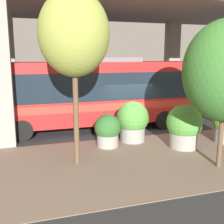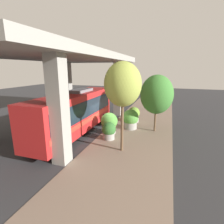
# 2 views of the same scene
# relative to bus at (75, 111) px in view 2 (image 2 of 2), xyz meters

# --- Properties ---
(ground_plane) EXTENTS (80.00, 80.00, 0.00)m
(ground_plane) POSITION_rel_bus_xyz_m (-2.08, -1.49, -2.08)
(ground_plane) COLOR #2D2D30
(ground_plane) RESTS_ON ground
(sidewalk_strip) EXTENTS (6.00, 40.00, 0.02)m
(sidewalk_strip) POSITION_rel_bus_xyz_m (-5.08, -1.49, -2.07)
(sidewalk_strip) COLOR #7A6656
(sidewalk_strip) RESTS_ON ground
(overpass) EXTENTS (9.40, 20.02, 7.04)m
(overpass) POSITION_rel_bus_xyz_m (1.92, -1.49, 4.12)
(overpass) COLOR gray
(overpass) RESTS_ON ground
(bus) EXTENTS (2.53, 10.83, 3.84)m
(bus) POSITION_rel_bus_xyz_m (0.00, 0.00, 0.00)
(bus) COLOR #B21E1E
(bus) RESTS_ON ground
(fire_hydrant) EXTENTS (0.38, 0.18, 0.85)m
(fire_hydrant) POSITION_rel_bus_xyz_m (-4.18, -6.57, -1.65)
(fire_hydrant) COLOR red
(fire_hydrant) RESTS_ON ground
(planter_front) EXTENTS (1.52, 1.52, 1.88)m
(planter_front) POSITION_rel_bus_xyz_m (-4.22, -2.86, -1.13)
(planter_front) COLOR gray
(planter_front) RESTS_ON ground
(planter_middle) EXTENTS (1.15, 1.15, 1.45)m
(planter_middle) POSITION_rel_bus_xyz_m (-3.12, 0.24, -1.35)
(planter_middle) COLOR gray
(planter_middle) RESTS_ON ground
(planter_back) EXTENTS (1.49, 1.49, 1.87)m
(planter_back) POSITION_rel_bus_xyz_m (-2.69, -1.09, -1.12)
(planter_back) COLOR gray
(planter_back) RESTS_ON ground
(planter_extra) EXTENTS (1.26, 1.26, 1.64)m
(planter_extra) POSITION_rel_bus_xyz_m (-4.08, -5.15, -1.25)
(planter_extra) COLOR gray
(planter_extra) RESTS_ON ground
(street_tree_near) EXTENTS (2.43, 2.43, 6.10)m
(street_tree_near) POSITION_rel_bus_xyz_m (-4.66, 1.86, 2.54)
(street_tree_near) COLOR brown
(street_tree_near) RESTS_ON ground
(street_tree_far) EXTENTS (2.87, 2.87, 5.13)m
(street_tree_far) POSITION_rel_bus_xyz_m (-6.50, -2.91, 1.33)
(street_tree_far) COLOR brown
(street_tree_far) RESTS_ON ground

